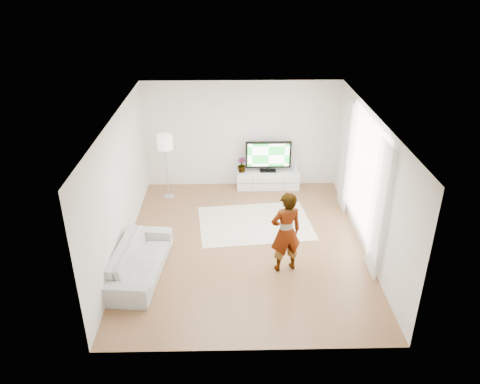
{
  "coord_description": "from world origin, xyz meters",
  "views": [
    {
      "loc": [
        -0.28,
        -8.4,
        5.48
      ],
      "look_at": [
        -0.09,
        0.4,
        1.05
      ],
      "focal_mm": 35.0,
      "sensor_mm": 36.0,
      "label": 1
    }
  ],
  "objects_px": {
    "television": "(268,155)",
    "sofa": "(140,260)",
    "rug": "(255,223)",
    "floor_lamp": "(165,145)",
    "media_console": "(268,179)",
    "player": "(286,232)"
  },
  "relations": [
    {
      "from": "media_console",
      "to": "sofa",
      "type": "relative_size",
      "value": 0.77
    },
    {
      "from": "sofa",
      "to": "television",
      "type": "bearing_deg",
      "value": -30.09
    },
    {
      "from": "television",
      "to": "sofa",
      "type": "height_order",
      "value": "television"
    },
    {
      "from": "rug",
      "to": "sofa",
      "type": "relative_size",
      "value": 1.19
    },
    {
      "from": "media_console",
      "to": "television",
      "type": "xyz_separation_m",
      "value": [
        -0.0,
        0.03,
        0.68
      ]
    },
    {
      "from": "media_console",
      "to": "floor_lamp",
      "type": "bearing_deg",
      "value": -169.15
    },
    {
      "from": "television",
      "to": "media_console",
      "type": "bearing_deg",
      "value": -90.0
    },
    {
      "from": "television",
      "to": "player",
      "type": "bearing_deg",
      "value": -89.18
    },
    {
      "from": "floor_lamp",
      "to": "sofa",
      "type": "bearing_deg",
      "value": -92.96
    },
    {
      "from": "television",
      "to": "player",
      "type": "relative_size",
      "value": 0.71
    },
    {
      "from": "media_console",
      "to": "rug",
      "type": "bearing_deg",
      "value": -102.94
    },
    {
      "from": "rug",
      "to": "player",
      "type": "relative_size",
      "value": 1.52
    },
    {
      "from": "floor_lamp",
      "to": "rug",
      "type": "bearing_deg",
      "value": -33.02
    },
    {
      "from": "rug",
      "to": "floor_lamp",
      "type": "distance_m",
      "value": 2.91
    },
    {
      "from": "rug",
      "to": "sofa",
      "type": "distance_m",
      "value": 2.98
    },
    {
      "from": "player",
      "to": "floor_lamp",
      "type": "height_order",
      "value": "player"
    },
    {
      "from": "television",
      "to": "rug",
      "type": "distance_m",
      "value": 2.15
    },
    {
      "from": "television",
      "to": "rug",
      "type": "bearing_deg",
      "value": -102.76
    },
    {
      "from": "rug",
      "to": "player",
      "type": "bearing_deg",
      "value": -74.74
    },
    {
      "from": "television",
      "to": "sofa",
      "type": "bearing_deg",
      "value": -125.91
    },
    {
      "from": "rug",
      "to": "floor_lamp",
      "type": "xyz_separation_m",
      "value": [
        -2.13,
        1.39,
        1.41
      ]
    },
    {
      "from": "media_console",
      "to": "player",
      "type": "bearing_deg",
      "value": -89.17
    }
  ]
}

